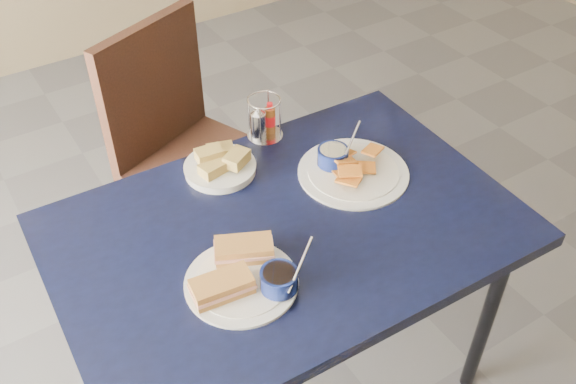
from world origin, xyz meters
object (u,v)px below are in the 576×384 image
bread_basket (220,165)px  dining_table (287,243)px  plantain_plate (347,167)px  sandwich_plate (245,274)px  condiment_caddy (263,121)px  chair_far (188,134)px

bread_basket → dining_table: bearing=-81.6°
dining_table → plantain_plate: 0.29m
dining_table → sandwich_plate: bearing=-149.3°
plantain_plate → dining_table: bearing=-160.7°
bread_basket → plantain_plate: bearing=-32.4°
plantain_plate → bread_basket: plantain_plate is taller
dining_table → condiment_caddy: bearing=67.9°
dining_table → condiment_caddy: size_ratio=8.96×
bread_basket → sandwich_plate: bearing=-109.9°
chair_far → bread_basket: (-0.10, -0.47, 0.22)m
dining_table → chair_far: (0.06, 0.76, -0.13)m
plantain_plate → sandwich_plate: bearing=-155.7°
dining_table → bread_basket: size_ratio=6.02×
chair_far → plantain_plate: size_ratio=3.04×
condiment_caddy → plantain_plate: bearing=-67.1°
plantain_plate → condiment_caddy: condiment_caddy is taller
chair_far → condiment_caddy: 0.48m
chair_far → plantain_plate: chair_far is taller
plantain_plate → chair_far: bearing=107.1°
plantain_plate → condiment_caddy: bearing=112.9°
dining_table → condiment_caddy: (0.15, 0.37, 0.12)m
dining_table → bread_basket: (-0.04, 0.29, 0.09)m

